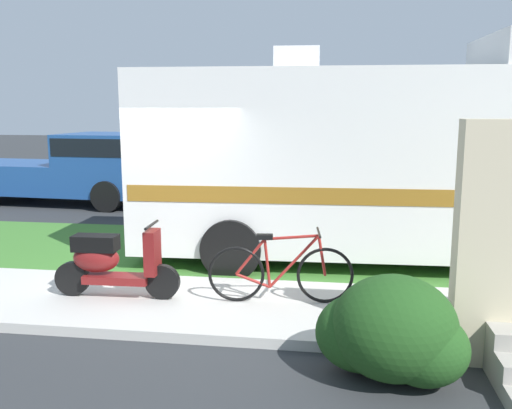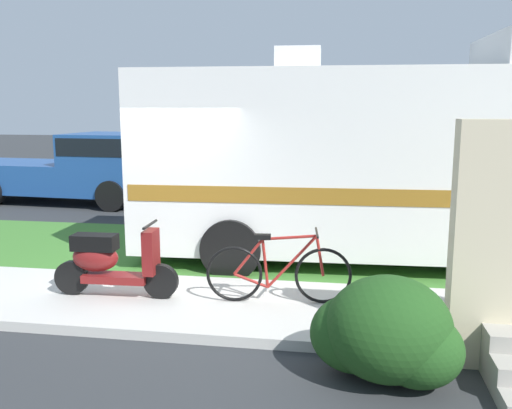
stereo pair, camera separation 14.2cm
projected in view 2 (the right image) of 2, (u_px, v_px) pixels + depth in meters
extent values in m
plane|color=#2D3033|center=(156.00, 278.00, 8.27)|extent=(80.00, 80.00, 0.00)
cube|color=beige|center=(125.00, 301.00, 7.09)|extent=(24.00, 2.00, 0.12)
cube|color=#3D752D|center=(185.00, 250.00, 9.72)|extent=(24.00, 3.40, 0.08)
cube|color=silver|center=(364.00, 160.00, 8.80)|extent=(7.20, 2.56, 2.77)
cube|color=#8C601E|center=(363.00, 186.00, 8.87)|extent=(7.05, 2.57, 0.24)
cube|color=silver|center=(298.00, 59.00, 8.67)|extent=(0.72, 0.62, 0.36)
cylinder|color=black|center=(485.00, 225.00, 9.82)|extent=(0.91, 0.31, 0.90)
cylinder|color=black|center=(252.00, 219.00, 10.35)|extent=(0.91, 0.31, 0.90)
cylinder|color=black|center=(231.00, 249.00, 8.18)|extent=(0.91, 0.31, 0.90)
cylinder|color=black|center=(161.00, 281.00, 7.01)|extent=(0.44, 0.11, 0.44)
cylinder|color=black|center=(72.00, 278.00, 7.16)|extent=(0.44, 0.11, 0.44)
cube|color=maroon|center=(116.00, 278.00, 7.08)|extent=(0.84, 0.31, 0.10)
cube|color=black|center=(95.00, 242.00, 7.03)|extent=(0.57, 0.28, 0.20)
ellipsoid|color=maroon|center=(95.00, 257.00, 7.07)|extent=(0.61, 0.32, 0.36)
cube|color=maroon|center=(151.00, 252.00, 6.96)|extent=(0.15, 0.32, 0.56)
cylinder|color=black|center=(150.00, 224.00, 6.89)|extent=(0.05, 0.50, 0.04)
sphere|color=white|center=(150.00, 238.00, 6.92)|extent=(0.12, 0.12, 0.12)
torus|color=black|center=(323.00, 276.00, 6.80)|extent=(0.70, 0.11, 0.70)
torus|color=black|center=(234.00, 274.00, 6.87)|extent=(0.70, 0.11, 0.70)
cylinder|color=maroon|center=(292.00, 262.00, 6.79)|extent=(0.62, 0.10, 0.68)
cylinder|color=maroon|center=(265.00, 263.00, 6.82)|extent=(0.10, 0.05, 0.61)
cylinder|color=maroon|center=(290.00, 238.00, 6.74)|extent=(0.66, 0.10, 0.09)
cylinder|color=maroon|center=(251.00, 281.00, 6.87)|extent=(0.43, 0.08, 0.19)
cylinder|color=maroon|center=(248.00, 257.00, 6.82)|extent=(0.38, 0.07, 0.47)
cylinder|color=maroon|center=(320.00, 256.00, 6.76)|extent=(0.13, 0.05, 0.51)
cube|color=black|center=(263.00, 237.00, 6.76)|extent=(0.21, 0.12, 0.06)
cylinder|color=black|center=(317.00, 233.00, 6.71)|extent=(0.08, 0.52, 0.03)
cube|color=#1E478C|center=(121.00, 164.00, 14.35)|extent=(2.71, 2.20, 1.57)
cube|color=black|center=(120.00, 145.00, 14.27)|extent=(2.59, 2.21, 0.44)
cube|color=#1E478C|center=(26.00, 176.00, 15.08)|extent=(3.28, 2.24, 0.77)
cylinder|color=black|center=(145.00, 185.00, 15.35)|extent=(0.78, 0.30, 0.76)
cylinder|color=black|center=(111.00, 196.00, 13.50)|extent=(0.78, 0.30, 0.76)
cylinder|color=black|center=(36.00, 181.00, 16.14)|extent=(0.78, 0.30, 0.76)
cube|color=silver|center=(197.00, 156.00, 17.19)|extent=(2.52, 2.02, 1.50)
cube|color=black|center=(197.00, 141.00, 17.11)|extent=(2.39, 2.04, 0.44)
cube|color=silver|center=(283.00, 171.00, 16.72)|extent=(3.06, 2.04, 0.69)
cylinder|color=black|center=(182.00, 180.00, 16.45)|extent=(0.77, 0.27, 0.76)
cylinder|color=black|center=(200.00, 173.00, 18.23)|extent=(0.77, 0.27, 0.76)
cylinder|color=black|center=(290.00, 183.00, 15.81)|extent=(0.77, 0.27, 0.76)
cylinder|color=black|center=(299.00, 175.00, 17.58)|extent=(0.77, 0.27, 0.76)
ellipsoid|color=#1E4719|center=(388.00, 329.00, 5.05)|extent=(1.15, 1.04, 0.98)
ellipsoid|color=#1E4719|center=(356.00, 334.00, 5.23)|extent=(0.86, 0.78, 0.73)
ellipsoid|color=#1E4719|center=(418.00, 349.00, 4.95)|extent=(0.81, 0.73, 0.69)
cylinder|color=#B2B2B7|center=(455.00, 295.00, 6.82)|extent=(0.07, 0.07, 0.23)
cylinder|color=#B2B2B7|center=(456.00, 284.00, 6.80)|extent=(0.03, 0.03, 0.05)
cylinder|color=black|center=(456.00, 281.00, 6.79)|extent=(0.04, 0.04, 0.02)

